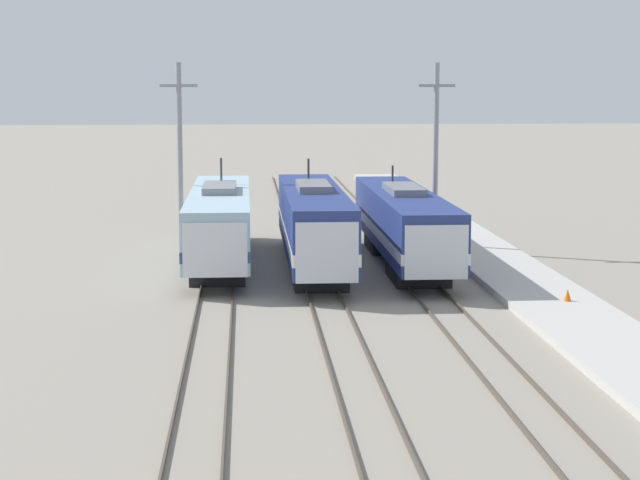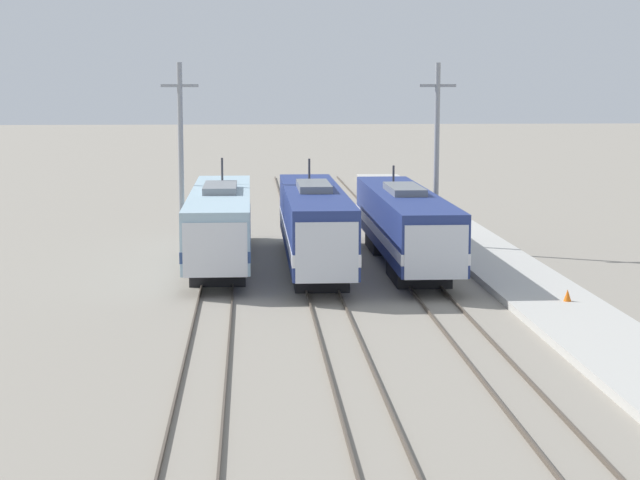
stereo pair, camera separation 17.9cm
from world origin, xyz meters
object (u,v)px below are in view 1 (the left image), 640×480
Objects in this scene: locomotive_center at (314,226)px; catenary_tower_right at (436,153)px; traffic_cone at (567,295)px; locomotive_far_right at (405,225)px; locomotive_far_left at (220,224)px; catenary_tower_left at (180,155)px.

catenary_tower_right reaches higher than locomotive_center.
traffic_cone is at bearing -45.16° from locomotive_center.
locomotive_far_right is 6.44m from catenary_tower_right.
catenary_tower_right is (7.11, 5.95, 3.18)m from locomotive_center.
locomotive_far_left is 0.98× the size of locomotive_far_right.
traffic_cone is at bearing -39.27° from locomotive_far_left.
locomotive_far_right is 1.86× the size of catenary_tower_right.
locomotive_far_left is at bearing -60.95° from catenary_tower_left.
locomotive_far_right is at bearing 11.70° from locomotive_center.
catenary_tower_right is at bearing 39.91° from locomotive_center.
traffic_cone is (9.86, -9.92, -1.65)m from locomotive_center.
catenary_tower_left is at bearing 156.79° from locomotive_far_right.
locomotive_far_left is at bearing 157.09° from locomotive_center.
catenary_tower_left and catenary_tower_right have the same top height.
locomotive_center reaches higher than traffic_cone.
catenary_tower_left is 14.01m from catenary_tower_right.
traffic_cone is at bearing -64.64° from locomotive_far_right.
locomotive_far_right reaches higher than traffic_cone.
catenary_tower_right is (14.01, 0.00, 0.00)m from catenary_tower_left.
locomotive_center is at bearing -40.76° from catenary_tower_left.
locomotive_center is 14.08m from traffic_cone.
locomotive_far_left is 18.87m from traffic_cone.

